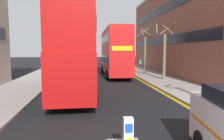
% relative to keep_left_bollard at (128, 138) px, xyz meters
% --- Properties ---
extents(sidewalk_right, '(4.00, 80.00, 0.14)m').
position_rel_keep_left_bollard_xyz_m(sidewalk_right, '(6.50, 12.96, -0.54)').
color(sidewalk_right, gray).
rests_on(sidewalk_right, ground).
extents(sidewalk_left, '(4.00, 80.00, 0.14)m').
position_rel_keep_left_bollard_xyz_m(sidewalk_left, '(-6.50, 12.96, -0.54)').
color(sidewalk_left, gray).
rests_on(sidewalk_left, ground).
extents(kerb_line_outer, '(0.10, 56.00, 0.01)m').
position_rel_keep_left_bollard_xyz_m(kerb_line_outer, '(4.40, 10.96, -0.60)').
color(kerb_line_outer, yellow).
rests_on(kerb_line_outer, ground).
extents(kerb_line_inner, '(0.10, 56.00, 0.01)m').
position_rel_keep_left_bollard_xyz_m(kerb_line_inner, '(4.24, 10.96, -0.60)').
color(kerb_line_inner, yellow).
rests_on(kerb_line_inner, ground).
extents(keep_left_bollard, '(0.36, 0.28, 1.11)m').
position_rel_keep_left_bollard_xyz_m(keep_left_bollard, '(0.00, 0.00, 0.00)').
color(keep_left_bollard, silver).
rests_on(keep_left_bollard, traffic_island).
extents(double_decker_bus_away, '(2.88, 10.83, 5.64)m').
position_rel_keep_left_bollard_xyz_m(double_decker_bus_away, '(-2.00, 9.20, 2.42)').
color(double_decker_bus_away, '#B20F0F').
rests_on(double_decker_bus_away, ground).
extents(double_decker_bus_oncoming, '(2.83, 10.82, 5.64)m').
position_rel_keep_left_bollard_xyz_m(double_decker_bus_oncoming, '(2.19, 19.02, 2.42)').
color(double_decker_bus_oncoming, red).
rests_on(double_decker_bus_oncoming, ground).
extents(pedestrian_far, '(0.34, 0.22, 1.62)m').
position_rel_keep_left_bollard_xyz_m(pedestrian_far, '(6.86, 24.64, 0.38)').
color(pedestrian_far, '#2D2D38').
rests_on(pedestrian_far, sidewalk_right).
extents(street_tree_mid, '(1.99, 1.93, 5.74)m').
position_rel_keep_left_bollard_xyz_m(street_tree_mid, '(6.66, 14.48, 2.31)').
color(street_tree_mid, '#6B6047').
rests_on(street_tree_mid, sidewalk_right).
extents(street_tree_far, '(1.81, 1.83, 5.41)m').
position_rel_keep_left_bollard_xyz_m(street_tree_far, '(6.29, 34.30, 1.95)').
color(street_tree_far, '#6B6047').
rests_on(street_tree_far, sidewalk_right).
extents(street_tree_distant, '(1.58, 1.60, 5.92)m').
position_rel_keep_left_bollard_xyz_m(street_tree_distant, '(6.10, 19.63, 2.40)').
color(street_tree_distant, '#6B6047').
rests_on(street_tree_distant, sidewalk_right).
extents(townhouse_terrace_right, '(10.08, 28.00, 11.46)m').
position_rel_keep_left_bollard_xyz_m(townhouse_terrace_right, '(13.50, 20.42, 5.12)').
color(townhouse_terrace_right, brown).
rests_on(townhouse_terrace_right, ground).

